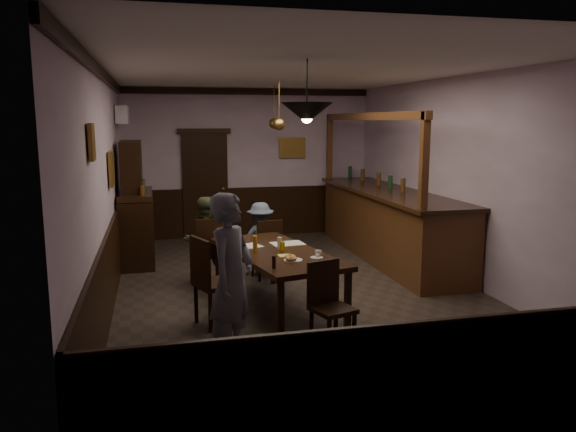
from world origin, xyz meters
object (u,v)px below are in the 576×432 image
object	(u,v)px
person_seated_left	(204,240)
person_standing	(232,279)
coffee_cup	(318,253)
pendant_brass_mid	(279,124)
chair_far_left	(209,249)
bar_counter	(388,222)
pendant_brass_far	(274,124)
chair_side	(210,278)
pendant_iron	(307,113)
chair_far_right	(267,247)
person_seated_right	(260,239)
dining_table	(276,256)
sideboard	(136,214)
chair_near	(329,301)
soda_can	(282,247)

from	to	relation	value
person_seated_left	person_standing	bearing A→B (deg)	67.57
coffee_cup	pendant_brass_mid	world-z (taller)	pendant_brass_mid
chair_far_left	bar_counter	bearing A→B (deg)	-168.70
pendant_brass_far	bar_counter	bearing A→B (deg)	-40.26
person_standing	coffee_cup	xyz separation A→B (m)	(1.17, 1.00, -0.04)
chair_side	pendant_iron	bearing A→B (deg)	-130.61
chair_far_right	person_seated_right	size ratio (longest dim) A/B	0.81
dining_table	chair_side	bearing A→B (deg)	-154.65
person_standing	coffee_cup	distance (m)	1.54
coffee_cup	pendant_iron	bearing A→B (deg)	-138.22
person_standing	sideboard	xyz separation A→B (m)	(-1.01, 4.34, -0.03)
person_standing	person_seated_left	size ratio (longest dim) A/B	1.33
sideboard	bar_counter	bearing A→B (deg)	-10.13
person_seated_right	pendant_iron	bearing A→B (deg)	88.65
chair_far_left	coffee_cup	xyz separation A→B (m)	(1.14, -1.58, 0.25)
person_standing	pendant_brass_mid	bearing A→B (deg)	15.90
chair_near	chair_far_left	bearing A→B (deg)	94.15
soda_can	sideboard	size ratio (longest dim) A/B	0.06
pendant_brass_far	chair_far_right	bearing A→B (deg)	-104.67
person_seated_left	pendant_brass_far	distance (m)	3.12
pendant_iron	pendant_brass_far	size ratio (longest dim) A/B	0.83
dining_table	chair_side	size ratio (longest dim) A/B	2.25
person_seated_left	person_seated_right	distance (m)	0.90
chair_near	person_seated_right	xyz separation A→B (m)	(-0.18, 2.91, 0.07)
chair_far_right	person_seated_right	bearing A→B (deg)	-87.36
person_seated_right	bar_counter	xyz separation A→B (m)	(2.33, 0.53, 0.06)
person_seated_right	pendant_brass_mid	xyz separation A→B (m)	(0.44, 0.64, 1.73)
chair_far_left	pendant_iron	size ratio (longest dim) A/B	1.49
person_standing	pendant_brass_mid	distance (m)	4.18
person_seated_right	pendant_brass_far	size ratio (longest dim) A/B	1.39
chair_far_right	soda_can	xyz separation A→B (m)	(-0.09, -1.39, 0.31)
chair_near	coffee_cup	distance (m)	0.91
dining_table	chair_far_left	size ratio (longest dim) A/B	2.34
chair_near	chair_side	bearing A→B (deg)	124.11
person_seated_left	person_seated_right	size ratio (longest dim) A/B	1.12
person_seated_right	pendant_iron	distance (m)	3.04
chair_side	chair_near	bearing A→B (deg)	-148.66
chair_near	sideboard	xyz separation A→B (m)	(-2.05, 4.19, 0.31)
person_seated_left	coffee_cup	size ratio (longest dim) A/B	15.85
bar_counter	pendant_iron	bearing A→B (deg)	-127.71
dining_table	chair_far_left	bearing A→B (deg)	122.44
chair_side	pendant_brass_far	distance (m)	4.63
chair_far_right	chair_near	size ratio (longest dim) A/B	1.00
person_standing	bar_counter	xyz separation A→B (m)	(3.19, 3.59, -0.22)
pendant_iron	dining_table	bearing A→B (deg)	102.54
bar_counter	person_standing	bearing A→B (deg)	-131.59
chair_far_right	pendant_iron	xyz separation A→B (m)	(0.02, -2.12, 1.94)
chair_side	dining_table	bearing A→B (deg)	-85.69
pendant_brass_mid	chair_near	bearing A→B (deg)	-94.24
chair_near	bar_counter	bearing A→B (deg)	39.67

